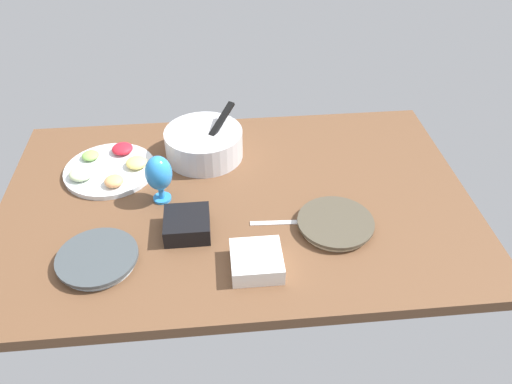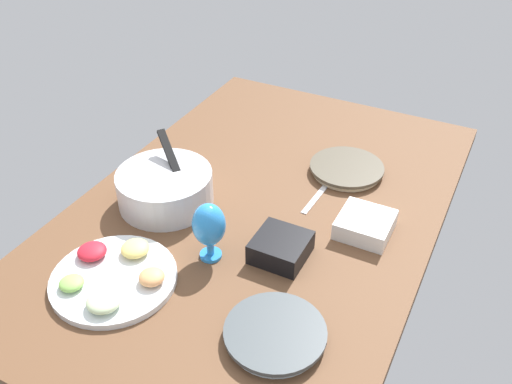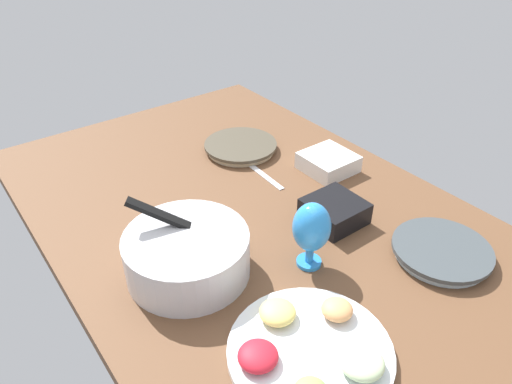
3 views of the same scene
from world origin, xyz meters
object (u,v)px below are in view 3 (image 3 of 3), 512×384
Objects in this scene: dinner_plate_left at (441,251)px; mixing_bowl at (187,253)px; dinner_plate_right at (241,147)px; hurricane_glass_blue at (312,229)px; fruit_platter at (310,349)px; square_bowl_black at (334,210)px; square_bowl_white at (328,161)px.

dinner_plate_left is 61.83cm from mixing_bowl.
hurricane_glass_blue reaches higher than dinner_plate_right.
fruit_platter reaches higher than dinner_plate_right.
square_bowl_black is (8.76, -16.95, -7.28)cm from hurricane_glass_blue.
hurricane_glass_blue reaches higher than dinner_plate_left.
mixing_bowl is at bearing 11.66° from fruit_platter.
dinner_plate_right is 1.64× the size of square_bowl_white.
mixing_bowl reaches higher than dinner_plate_right.
fruit_platter is at bearing 92.60° from dinner_plate_left.
mixing_bowl is at bearing 58.74° from hurricane_glass_blue.
fruit_platter is at bearing 138.25° from hurricane_glass_blue.
fruit_platter is 2.19× the size of square_bowl_white.
hurricane_glass_blue is at bearing -121.26° from mixing_bowl.
square_bowl_white is at bearing -76.65° from mixing_bowl.
hurricane_glass_blue is 1.17× the size of square_bowl_white.
fruit_platter is 1.88× the size of hurricane_glass_blue.
fruit_platter is 71.00cm from square_bowl_white.
dinner_plate_right is at bearing 29.04° from square_bowl_white.
square_bowl_black is at bearing 177.06° from dinner_plate_right.
fruit_platter is 44.70cm from square_bowl_black.
fruit_platter is (-75.35, 36.89, 0.23)cm from dinner_plate_right.
dinner_plate_right is 47.06cm from square_bowl_black.
square_bowl_white is (46.53, -6.50, 1.45)cm from dinner_plate_left.
square_bowl_black is (-6.21, -41.62, -2.44)cm from mixing_bowl.
mixing_bowl reaches higher than dinner_plate_left.
hurricane_glass_blue is at bearing 130.22° from square_bowl_white.
square_bowl_white is at bearing -49.78° from hurricane_glass_blue.
mixing_bowl reaches higher than hurricane_glass_blue.
mixing_bowl is at bearing 81.51° from square_bowl_black.
dinner_plate_right is 83.90cm from fruit_platter.
fruit_platter is (-34.61, -7.14, -4.19)cm from mixing_bowl.
dinner_plate_left is at bearing -87.40° from fruit_platter.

